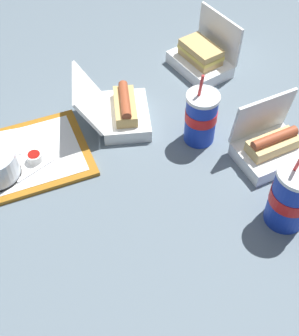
# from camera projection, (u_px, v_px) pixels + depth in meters

# --- Properties ---
(ground_plane) EXTENTS (3.20, 3.20, 0.00)m
(ground_plane) POSITION_uv_depth(u_px,v_px,m) (131.00, 184.00, 1.19)
(ground_plane) COLOR slate
(food_tray) EXTENTS (0.39, 0.29, 0.01)m
(food_tray) POSITION_uv_depth(u_px,v_px,m) (18.00, 159.00, 1.24)
(food_tray) COLOR #A56619
(food_tray) RESTS_ON ground_plane
(ketchup_cup) EXTENTS (0.04, 0.04, 0.02)m
(ketchup_cup) POSITION_uv_depth(u_px,v_px,m) (35.00, 157.00, 1.22)
(ketchup_cup) COLOR white
(ketchup_cup) RESTS_ON food_tray
(napkin_stack) EXTENTS (0.12, 0.12, 0.00)m
(napkin_stack) POSITION_uv_depth(u_px,v_px,m) (8.00, 143.00, 1.27)
(napkin_stack) COLOR white
(napkin_stack) RESTS_ON food_tray
(plastic_fork) EXTENTS (0.11, 0.04, 0.00)m
(plastic_fork) POSITION_uv_depth(u_px,v_px,m) (35.00, 170.00, 1.20)
(plastic_fork) COLOR white
(plastic_fork) RESTS_ON food_tray
(clamshell_hotdog_front) EXTENTS (0.25, 0.24, 0.16)m
(clamshell_hotdog_front) POSITION_uv_depth(u_px,v_px,m) (121.00, 111.00, 1.31)
(clamshell_hotdog_front) COLOR white
(clamshell_hotdog_front) RESTS_ON ground_plane
(clamshell_sandwich_back) EXTENTS (0.16, 0.21, 0.17)m
(clamshell_sandwich_back) POSITION_uv_depth(u_px,v_px,m) (202.00, 57.00, 1.47)
(clamshell_sandwich_back) COLOR white
(clamshell_sandwich_back) RESTS_ON ground_plane
(clamshell_hotdog_corner) EXTENTS (0.17, 0.14, 0.17)m
(clamshell_hotdog_corner) POSITION_uv_depth(u_px,v_px,m) (270.00, 147.00, 1.22)
(clamshell_hotdog_corner) COLOR white
(clamshell_hotdog_corner) RESTS_ON ground_plane
(soda_cup_corner) EXTENTS (0.10, 0.10, 0.23)m
(soda_cup_corner) POSITION_uv_depth(u_px,v_px,m) (292.00, 196.00, 1.06)
(soda_cup_corner) COLOR #1938B7
(soda_cup_corner) RESTS_ON ground_plane
(soda_cup_center) EXTENTS (0.09, 0.09, 0.21)m
(soda_cup_center) POSITION_uv_depth(u_px,v_px,m) (201.00, 117.00, 1.24)
(soda_cup_center) COLOR #1938B7
(soda_cup_center) RESTS_ON ground_plane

